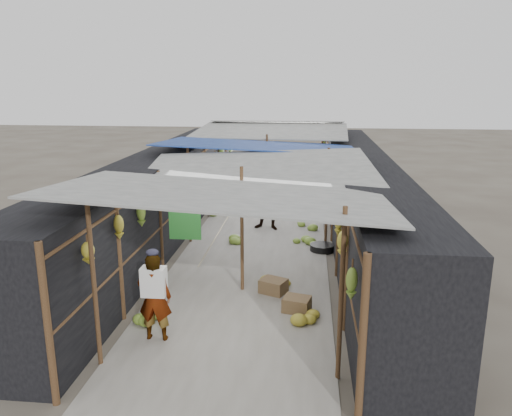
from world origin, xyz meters
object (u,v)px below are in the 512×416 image
at_px(crate_near, 297,305).
at_px(shopper_blue, 269,199).
at_px(vendor_elderly, 155,297).
at_px(black_basin, 322,248).
at_px(vendor_seated, 302,197).

bearing_deg(crate_near, shopper_blue, 114.26).
height_order(crate_near, vendor_elderly, vendor_elderly).
height_order(crate_near, black_basin, crate_near).
height_order(black_basin, vendor_seated, vendor_seated).
xyz_separation_m(black_basin, vendor_seated, (-0.56, 4.36, 0.32)).
height_order(black_basin, vendor_elderly, vendor_elderly).
bearing_deg(black_basin, vendor_seated, 97.36).
bearing_deg(vendor_elderly, shopper_blue, -102.72).
relative_size(crate_near, black_basin, 0.81).
bearing_deg(crate_near, black_basin, 95.27).
relative_size(vendor_elderly, shopper_blue, 0.84).
distance_m(shopper_blue, vendor_seated, 2.80).
bearing_deg(black_basin, shopper_blue, 130.09).
distance_m(vendor_elderly, vendor_seated, 9.44).
distance_m(black_basin, shopper_blue, 2.46).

